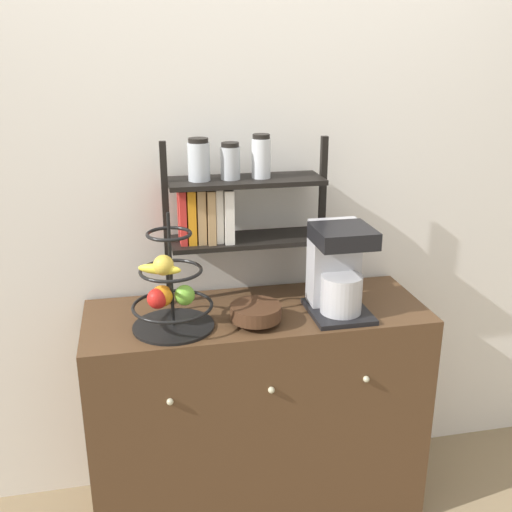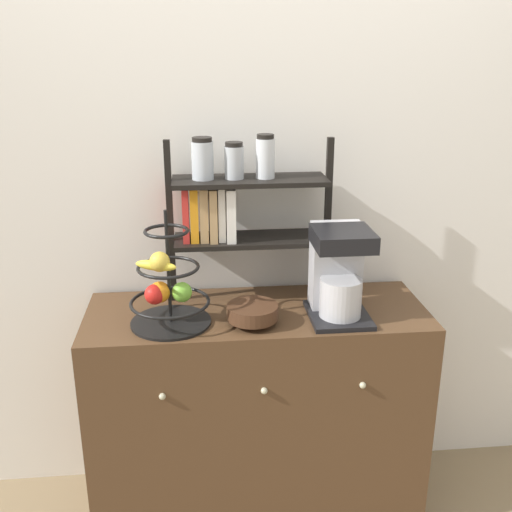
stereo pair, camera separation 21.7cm
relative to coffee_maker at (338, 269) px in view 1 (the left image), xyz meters
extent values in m
cube|color=silver|center=(-0.29, 0.34, 0.24)|extent=(7.00, 0.05, 2.60)
cube|color=#4C331E|center=(-0.29, 0.06, -0.62)|extent=(1.28, 0.47, 0.89)
sphere|color=#B2AD8C|center=(-0.64, -0.18, -0.36)|extent=(0.02, 0.02, 0.02)
sphere|color=#B2AD8C|center=(-0.29, -0.18, -0.36)|extent=(0.02, 0.02, 0.02)
sphere|color=#B2AD8C|center=(0.06, -0.18, -0.36)|extent=(0.02, 0.02, 0.02)
cube|color=black|center=(0.00, -0.03, -0.16)|extent=(0.22, 0.26, 0.02)
cube|color=#B7B7BC|center=(0.00, 0.05, 0.01)|extent=(0.18, 0.10, 0.32)
cylinder|color=#B7B7BC|center=(0.00, -0.05, -0.08)|extent=(0.15, 0.15, 0.14)
cube|color=black|center=(0.00, -0.04, 0.14)|extent=(0.20, 0.21, 0.06)
cylinder|color=black|center=(-0.61, -0.02, -0.16)|extent=(0.29, 0.29, 0.01)
cylinder|color=black|center=(-0.61, -0.02, 0.05)|extent=(0.01, 0.01, 0.41)
torus|color=black|center=(-0.61, -0.02, -0.08)|extent=(0.29, 0.29, 0.01)
torus|color=black|center=(-0.61, -0.02, 0.05)|extent=(0.22, 0.22, 0.01)
torus|color=black|center=(-0.61, -0.02, 0.18)|extent=(0.16, 0.16, 0.01)
sphere|color=red|center=(-0.66, -0.03, -0.05)|extent=(0.07, 0.07, 0.07)
sphere|color=#6BAD33|center=(-0.57, -0.02, -0.05)|extent=(0.07, 0.07, 0.07)
sphere|color=orange|center=(-0.64, -0.01, -0.05)|extent=(0.08, 0.08, 0.08)
ellipsoid|color=yellow|center=(-0.65, -0.05, 0.07)|extent=(0.15, 0.09, 0.04)
sphere|color=gold|center=(-0.63, -0.05, 0.08)|extent=(0.07, 0.07, 0.07)
cylinder|color=#422819|center=(-0.32, -0.05, -0.16)|extent=(0.10, 0.10, 0.02)
cylinder|color=#422819|center=(-0.32, -0.05, -0.12)|extent=(0.18, 0.18, 0.05)
cube|color=black|center=(-0.60, 0.20, 0.14)|extent=(0.02, 0.02, 0.62)
cube|color=black|center=(0.00, 0.20, 0.14)|extent=(0.02, 0.02, 0.62)
cube|color=black|center=(-0.30, 0.20, 0.07)|extent=(0.58, 0.20, 0.02)
cube|color=black|center=(-0.30, 0.20, 0.30)|extent=(0.58, 0.20, 0.02)
cube|color=red|center=(-0.55, 0.20, 0.18)|extent=(0.02, 0.12, 0.20)
cube|color=orange|center=(-0.51, 0.20, 0.18)|extent=(0.03, 0.12, 0.20)
cube|color=tan|center=(-0.48, 0.20, 0.18)|extent=(0.03, 0.13, 0.20)
cube|color=tan|center=(-0.44, 0.20, 0.18)|extent=(0.03, 0.15, 0.20)
cube|color=white|center=(-0.41, 0.20, 0.18)|extent=(0.03, 0.12, 0.20)
cube|color=white|center=(-0.38, 0.20, 0.18)|extent=(0.03, 0.16, 0.20)
cylinder|color=silver|center=(-0.48, 0.20, 0.38)|extent=(0.08, 0.08, 0.14)
cylinder|color=black|center=(-0.48, 0.20, 0.45)|extent=(0.07, 0.07, 0.02)
cylinder|color=#ADB2B7|center=(-0.36, 0.20, 0.37)|extent=(0.07, 0.07, 0.12)
cylinder|color=black|center=(-0.36, 0.20, 0.43)|extent=(0.07, 0.07, 0.02)
cylinder|color=silver|center=(-0.25, 0.20, 0.38)|extent=(0.07, 0.07, 0.15)
cylinder|color=black|center=(-0.25, 0.20, 0.46)|extent=(0.06, 0.06, 0.02)
camera|label=1|loc=(-0.72, -1.95, 0.77)|focal=42.00mm
camera|label=2|loc=(-0.50, -1.98, 0.77)|focal=42.00mm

